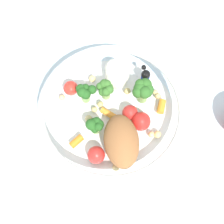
% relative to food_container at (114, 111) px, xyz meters
% --- Properties ---
extents(ground_plane, '(2.40, 2.40, 0.00)m').
position_rel_food_container_xyz_m(ground_plane, '(0.01, -0.01, -0.03)').
color(ground_plane, silver).
extents(food_container, '(0.23, 0.23, 0.06)m').
position_rel_food_container_xyz_m(food_container, '(0.00, 0.00, 0.00)').
color(food_container, white).
rests_on(food_container, ground_plane).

